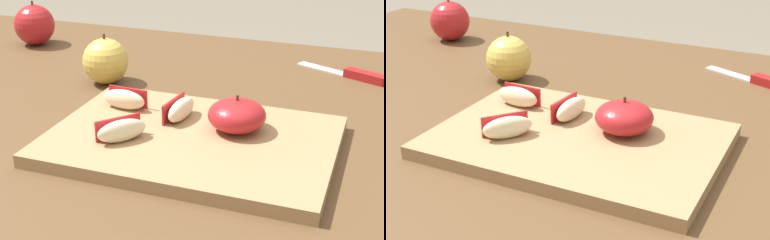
{
  "view_description": "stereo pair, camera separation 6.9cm",
  "coord_description": "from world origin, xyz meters",
  "views": [
    {
      "loc": [
        0.27,
        -0.69,
        1.08
      ],
      "look_at": [
        0.05,
        -0.1,
        0.8
      ],
      "focal_mm": 53.39,
      "sensor_mm": 36.0,
      "label": 1
    },
    {
      "loc": [
        0.33,
        -0.66,
        1.08
      ],
      "look_at": [
        0.05,
        -0.1,
        0.8
      ],
      "focal_mm": 53.39,
      "sensor_mm": 36.0,
      "label": 2
    }
  ],
  "objects": [
    {
      "name": "dining_table",
      "position": [
        0.0,
        0.0,
        0.65
      ],
      "size": [
        1.34,
        0.79,
        0.76
      ],
      "color": "brown",
      "rests_on": "ground_plane"
    },
    {
      "name": "cutting_board",
      "position": [
        0.05,
        -0.1,
        0.77
      ],
      "size": [
        0.35,
        0.24,
        0.02
      ],
      "color": "#A37F56",
      "rests_on": "dining_table"
    },
    {
      "name": "whole_apple_crimson",
      "position": [
        -0.39,
        0.22,
        0.8
      ],
      "size": [
        0.08,
        0.08,
        0.09
      ],
      "color": "#B21E23",
      "rests_on": "dining_table"
    },
    {
      "name": "paring_knife",
      "position": [
        0.22,
        0.23,
        0.76
      ],
      "size": [
        0.15,
        0.08,
        0.01
      ],
      "color": "silver",
      "rests_on": "dining_table"
    },
    {
      "name": "whole_apple_golden",
      "position": [
        -0.16,
        0.07,
        0.8
      ],
      "size": [
        0.07,
        0.07,
        0.08
      ],
      "color": "#DBBC51",
      "rests_on": "dining_table"
    },
    {
      "name": "apple_wedge_right",
      "position": [
        -0.06,
        -0.05,
        0.79
      ],
      "size": [
        0.06,
        0.03,
        0.03
      ],
      "color": "beige",
      "rests_on": "cutting_board"
    },
    {
      "name": "apple_half_skin_up",
      "position": [
        0.1,
        -0.06,
        0.8
      ],
      "size": [
        0.07,
        0.07,
        0.05
      ],
      "color": "#B21E23",
      "rests_on": "cutting_board"
    },
    {
      "name": "apple_wedge_back",
      "position": [
        -0.02,
        -0.14,
        0.79
      ],
      "size": [
        0.06,
        0.06,
        0.03
      ],
      "color": "beige",
      "rests_on": "cutting_board"
    },
    {
      "name": "apple_wedge_left",
      "position": [
        0.02,
        -0.06,
        0.79
      ],
      "size": [
        0.03,
        0.06,
        0.03
      ],
      "color": "beige",
      "rests_on": "cutting_board"
    }
  ]
}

